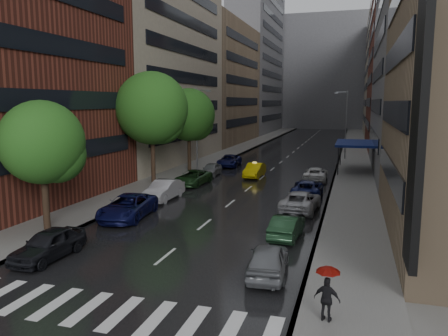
{
  "coord_description": "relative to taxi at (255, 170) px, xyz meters",
  "views": [
    {
      "loc": [
        8.85,
        -15.34,
        7.72
      ],
      "look_at": [
        0.0,
        14.35,
        3.0
      ],
      "focal_mm": 35.0,
      "sensor_mm": 36.0,
      "label": 1
    }
  ],
  "objects": [
    {
      "name": "ground",
      "position": [
        0.81,
        -28.14,
        -0.72
      ],
      "size": [
        220.0,
        220.0,
        0.0
      ],
      "primitive_type": "plane",
      "color": "gray",
      "rests_on": "ground"
    },
    {
      "name": "road",
      "position": [
        0.81,
        21.86,
        -0.71
      ],
      "size": [
        14.0,
        140.0,
        0.01
      ],
      "primitive_type": "cube",
      "color": "black",
      "rests_on": "ground"
    },
    {
      "name": "sidewalk_left",
      "position": [
        -8.19,
        21.86,
        -0.64
      ],
      "size": [
        4.0,
        140.0,
        0.15
      ],
      "primitive_type": "cube",
      "color": "gray",
      "rests_on": "ground"
    },
    {
      "name": "sidewalk_right",
      "position": [
        9.81,
        21.86,
        -0.64
      ],
      "size": [
        4.0,
        140.0,
        0.15
      ],
      "primitive_type": "cube",
      "color": "gray",
      "rests_on": "ground"
    },
    {
      "name": "crosswalk",
      "position": [
        1.01,
        -30.14,
        -0.71
      ],
      "size": [
        13.15,
        2.8,
        0.01
      ],
      "color": "silver",
      "rests_on": "ground"
    },
    {
      "name": "buildings_left",
      "position": [
        -14.19,
        30.65,
        15.27
      ],
      "size": [
        8.0,
        108.0,
        38.0
      ],
      "color": "maroon",
      "rests_on": "ground"
    },
    {
      "name": "buildings_right",
      "position": [
        15.81,
        28.56,
        14.31
      ],
      "size": [
        8.05,
        109.1,
        36.0
      ],
      "color": "#937A5B",
      "rests_on": "ground"
    },
    {
      "name": "building_far",
      "position": [
        0.81,
        89.86,
        15.28
      ],
      "size": [
        40.0,
        14.0,
        32.0
      ],
      "primitive_type": "cube",
      "color": "slate",
      "rests_on": "ground"
    },
    {
      "name": "tree_near",
      "position": [
        -7.79,
        -22.18,
        4.64
      ],
      "size": [
        4.91,
        4.91,
        7.83
      ],
      "color": "#382619",
      "rests_on": "ground"
    },
    {
      "name": "tree_mid",
      "position": [
        -7.79,
        -7.57,
        6.41
      ],
      "size": [
        6.53,
        6.53,
        10.41
      ],
      "color": "#382619",
      "rests_on": "ground"
    },
    {
      "name": "tree_far",
      "position": [
        -7.79,
        1.55,
        5.57
      ],
      "size": [
        5.76,
        5.76,
        9.18
      ],
      "color": "#382619",
      "rests_on": "ground"
    },
    {
      "name": "taxi",
      "position": [
        0.0,
        0.0,
        0.0
      ],
      "size": [
        1.61,
        4.4,
        1.44
      ],
      "primitive_type": "imported",
      "rotation": [
        0.0,
        0.0,
        -0.02
      ],
      "color": "yellow",
      "rests_on": "ground"
    },
    {
      "name": "parked_cars_left",
      "position": [
        -4.59,
        -9.95,
        0.01
      ],
      "size": [
        3.17,
        37.37,
        1.57
      ],
      "color": "black",
      "rests_on": "ground"
    },
    {
      "name": "parked_cars_right",
      "position": [
        6.21,
        -11.66,
        -0.02
      ],
      "size": [
        2.7,
        29.38,
        1.45
      ],
      "color": "slate",
      "rests_on": "ground"
    },
    {
      "name": "ped_red_umbrella",
      "position": [
        9.02,
        -28.8,
        0.62
      ],
      "size": [
        0.99,
        0.82,
        2.01
      ],
      "color": "black",
      "rests_on": "sidewalk_right"
    },
    {
      "name": "street_lamp_left",
      "position": [
        -6.91,
        1.86,
        4.17
      ],
      "size": [
        1.74,
        0.22,
        9.0
      ],
      "color": "gray",
      "rests_on": "sidewalk_left"
    },
    {
      "name": "street_lamp_right",
      "position": [
        8.53,
        16.86,
        4.17
      ],
      "size": [
        1.74,
        0.22,
        9.0
      ],
      "color": "gray",
      "rests_on": "sidewalk_right"
    },
    {
      "name": "awning",
      "position": [
        9.8,
        6.86,
        2.41
      ],
      "size": [
        4.0,
        8.0,
        3.12
      ],
      "color": "navy",
      "rests_on": "sidewalk_right"
    }
  ]
}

